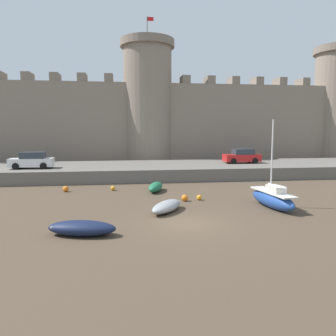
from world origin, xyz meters
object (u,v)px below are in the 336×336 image
at_px(mooring_buoy_mid_mud, 199,197).
at_px(sailboat_foreground_left, 273,198).
at_px(car_quay_centre_east, 32,161).
at_px(rowboat_foreground_centre, 156,187).
at_px(rowboat_midflat_centre, 82,228).
at_px(car_quay_east, 242,156).
at_px(mooring_buoy_off_centre, 66,189).
at_px(rowboat_midflat_right, 167,206).
at_px(mooring_buoy_near_shore, 185,198).
at_px(mooring_buoy_near_channel, 113,188).

bearing_deg(mooring_buoy_mid_mud, sailboat_foreground_left, -34.84).
bearing_deg(car_quay_centre_east, rowboat_foreground_centre, -31.84).
xyz_separation_m(rowboat_midflat_centre, mooring_buoy_mid_mud, (7.45, 6.97, -0.19)).
bearing_deg(sailboat_foreground_left, rowboat_midflat_centre, -160.90).
distance_m(mooring_buoy_mid_mud, car_quay_east, 15.31).
distance_m(rowboat_foreground_centre, sailboat_foreground_left, 9.63).
relative_size(rowboat_midflat_centre, sailboat_foreground_left, 0.62).
bearing_deg(mooring_buoy_off_centre, rowboat_midflat_right, -45.68).
height_order(mooring_buoy_off_centre, mooring_buoy_mid_mud, mooring_buoy_off_centre).
height_order(rowboat_midflat_right, mooring_buoy_off_centre, rowboat_midflat_right).
bearing_deg(sailboat_foreground_left, rowboat_foreground_centre, 136.94).
bearing_deg(rowboat_midflat_right, mooring_buoy_near_shore, 59.32).
bearing_deg(sailboat_foreground_left, mooring_buoy_near_shore, 152.84).
relative_size(rowboat_midflat_right, mooring_buoy_near_channel, 8.65).
relative_size(car_quay_east, car_quay_centre_east, 1.00).
bearing_deg(mooring_buoy_off_centre, rowboat_midflat_centre, -76.80).
bearing_deg(rowboat_midflat_centre, mooring_buoy_near_channel, 84.44).
relative_size(sailboat_foreground_left, car_quay_centre_east, 1.39).
bearing_deg(mooring_buoy_near_channel, car_quay_centre_east, 142.27).
xyz_separation_m(rowboat_midflat_right, car_quay_centre_east, (-11.60, 13.84, 1.67)).
distance_m(rowboat_midflat_centre, rowboat_midflat_right, 6.12).
xyz_separation_m(rowboat_foreground_centre, car_quay_centre_east, (-11.55, 7.17, 1.63)).
height_order(sailboat_foreground_left, rowboat_midflat_right, sailboat_foreground_left).
xyz_separation_m(rowboat_midflat_centre, rowboat_midflat_right, (4.68, 3.95, -0.02)).
height_order(rowboat_midflat_right, car_quay_centre_east, car_quay_centre_east).
relative_size(rowboat_foreground_centre, sailboat_foreground_left, 0.52).
bearing_deg(mooring_buoy_near_shore, car_quay_centre_east, 140.29).
bearing_deg(rowboat_midflat_centre, car_quay_centre_east, 111.26).
distance_m(mooring_buoy_near_channel, car_quay_centre_east, 10.34).
height_order(mooring_buoy_off_centre, mooring_buoy_near_shore, mooring_buoy_off_centre).
bearing_deg(sailboat_foreground_left, rowboat_midflat_right, -179.25).
bearing_deg(rowboat_foreground_centre, mooring_buoy_off_centre, 173.12).
relative_size(rowboat_foreground_centre, mooring_buoy_near_shore, 6.25).
distance_m(rowboat_midflat_right, mooring_buoy_near_channel, 8.41).
distance_m(mooring_buoy_off_centre, car_quay_centre_east, 7.78).
xyz_separation_m(rowboat_foreground_centre, car_quay_east, (10.82, 9.28, 1.63)).
relative_size(rowboat_foreground_centre, car_quay_centre_east, 0.72).
bearing_deg(mooring_buoy_near_channel, rowboat_midflat_centre, -95.56).
bearing_deg(sailboat_foreground_left, car_quay_centre_east, 143.51).
relative_size(mooring_buoy_mid_mud, car_quay_east, 0.09).
bearing_deg(rowboat_midflat_right, rowboat_midflat_centre, -139.83).
relative_size(mooring_buoy_near_shore, car_quay_centre_east, 0.11).
bearing_deg(sailboat_foreground_left, mooring_buoy_near_channel, 144.48).
relative_size(rowboat_midflat_right, car_quay_centre_east, 0.80).
bearing_deg(mooring_buoy_near_channel, car_quay_east, 30.17).
xyz_separation_m(mooring_buoy_near_shore, mooring_buoy_mid_mud, (1.10, 0.21, -0.04)).
bearing_deg(rowboat_midflat_centre, rowboat_foreground_centre, 66.43).
distance_m(rowboat_midflat_right, mooring_buoy_off_centre, 10.56).
bearing_deg(car_quay_centre_east, car_quay_east, 5.38).
xyz_separation_m(mooring_buoy_near_channel, mooring_buoy_mid_mud, (6.33, -4.59, 0.00)).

